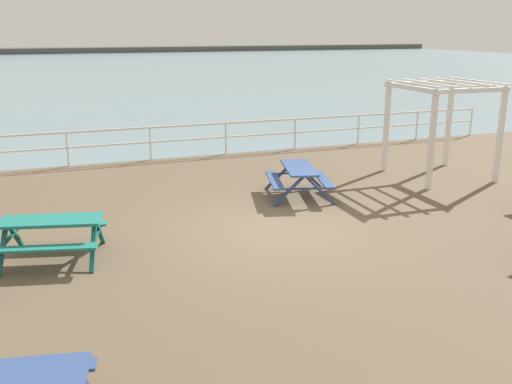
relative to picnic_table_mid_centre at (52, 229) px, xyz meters
The scene contains 7 objects.
ground_plane 4.57m from the picnic_table_mid_centre, ahead, with size 30.00×24.00×0.20m, color brown.
sea_band 52.93m from the picnic_table_mid_centre, 85.10° to the left, with size 142.00×90.00×0.01m, color gray.
distant_shoreline 95.84m from the picnic_table_mid_centre, 87.30° to the left, with size 142.00×6.00×1.80m, color #4C4C47.
seaward_railing 8.96m from the picnic_table_mid_centre, 59.67° to the left, with size 23.07×0.07×1.08m.
picnic_table_mid_centre is the anchor object (origin of this frame).
picnic_table_seaward 6.34m from the picnic_table_mid_centre, 19.93° to the left, with size 1.91×2.12×0.80m.
lattice_pergola 11.02m from the picnic_table_mid_centre, 14.17° to the left, with size 2.48×2.60×2.70m.
Camera 1 is at (-4.52, -10.62, 4.13)m, focal length 40.53 mm.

